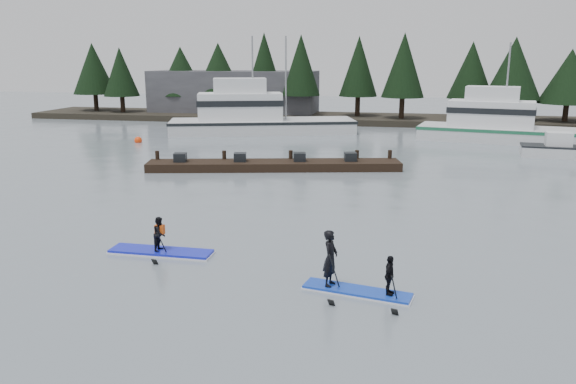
% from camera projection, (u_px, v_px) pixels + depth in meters
% --- Properties ---
extents(ground, '(160.00, 160.00, 0.00)m').
position_uv_depth(ground, '(249.00, 271.00, 17.44)').
color(ground, gray).
rests_on(ground, ground).
extents(far_shore, '(70.00, 8.00, 0.60)m').
position_uv_depth(far_shore, '(360.00, 119.00, 57.33)').
color(far_shore, '#2D281E').
rests_on(far_shore, ground).
extents(treeline, '(60.00, 4.00, 8.00)m').
position_uv_depth(treeline, '(360.00, 122.00, 57.40)').
color(treeline, black).
rests_on(treeline, ground).
extents(waterfront_building, '(18.00, 6.00, 5.00)m').
position_uv_depth(waterfront_building, '(234.00, 94.00, 61.50)').
color(waterfront_building, '#4C4C51').
rests_on(waterfront_building, ground).
extents(fishing_boat_large, '(16.44, 8.92, 9.15)m').
position_uv_depth(fishing_boat_large, '(257.00, 125.00, 48.93)').
color(fishing_boat_large, silver).
rests_on(fishing_boat_large, ground).
extents(fishing_boat_medium, '(14.63, 6.63, 8.46)m').
position_uv_depth(fishing_boat_medium, '(507.00, 134.00, 43.96)').
color(fishing_boat_medium, silver).
rests_on(fishing_boat_medium, ground).
extents(skiff, '(6.60, 2.60, 0.75)m').
position_uv_depth(skiff, '(573.00, 152.00, 36.88)').
color(skiff, silver).
rests_on(skiff, ground).
extents(floating_dock, '(14.89, 5.29, 0.49)m').
position_uv_depth(floating_dock, '(274.00, 165.00, 33.05)').
color(floating_dock, black).
rests_on(floating_dock, ground).
extents(buoy_c, '(0.60, 0.60, 0.60)m').
position_uv_depth(buoy_c, '(537.00, 153.00, 38.78)').
color(buoy_c, '#FF3E0C').
rests_on(buoy_c, ground).
extents(buoy_a, '(0.59, 0.59, 0.59)m').
position_uv_depth(buoy_a, '(138.00, 142.00, 43.55)').
color(buoy_a, '#FF3E0C').
rests_on(buoy_a, ground).
extents(paddleboard_solo, '(3.49, 1.08, 1.77)m').
position_uv_depth(paddleboard_solo, '(161.00, 244.00, 18.87)').
color(paddleboard_solo, '#1520CD').
rests_on(paddleboard_solo, ground).
extents(paddleboard_duo, '(3.12, 1.48, 2.27)m').
position_uv_depth(paddleboard_duo, '(352.00, 272.00, 15.70)').
color(paddleboard_duo, '#143CBF').
rests_on(paddleboard_duo, ground).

